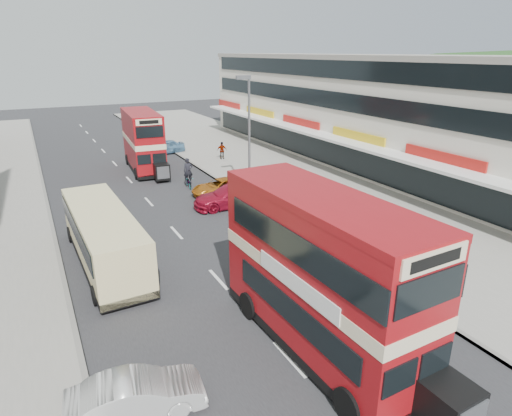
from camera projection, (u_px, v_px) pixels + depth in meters
ground at (326, 399)px, 12.73m from camera, size 160.00×160.00×0.00m
road_surface at (149, 202)px, 29.41m from camera, size 12.00×90.00×0.01m
pavement_right at (299, 178)px, 34.61m from camera, size 12.00×90.00×0.15m
kerb_left at (50, 216)px, 26.73m from camera, size 0.20×90.00×0.16m
kerb_right at (231, 188)px, 32.04m from camera, size 0.20×90.00×0.16m
commercial_row at (365, 110)px, 38.18m from camera, size 9.90×46.20×9.30m
street_lamp at (248, 128)px, 28.96m from camera, size 1.00×0.20×8.12m
bus_main at (322, 274)px, 14.15m from camera, size 2.87×9.54×5.24m
bus_second at (143, 141)px, 36.47m from camera, size 2.96×8.77×4.75m
coach at (104, 235)px, 20.42m from camera, size 2.66×9.32×2.45m
car_left_front at (136, 396)px, 12.02m from camera, size 3.89×1.77×1.24m
car_right_a at (231, 196)px, 28.36m from camera, size 5.05×2.23×1.44m
car_right_b at (220, 187)px, 30.66m from camera, size 4.33×2.36×1.15m
car_right_c at (164, 147)px, 42.93m from camera, size 4.05×1.78×1.36m
pedestrian_near at (290, 198)px, 26.86m from camera, size 0.82×0.76×1.83m
pedestrian_far at (222, 150)px, 40.25m from camera, size 0.98×0.57×1.58m
cyclist at (188, 177)px, 32.22m from camera, size 0.73×1.59×2.22m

